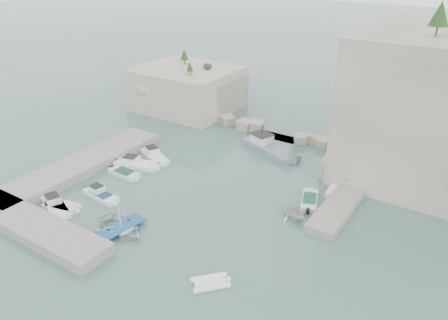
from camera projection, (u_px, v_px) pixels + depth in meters
The scene contains 22 objects.
ground at pixel (194, 205), 47.42m from camera, with size 400.00×400.00×0.00m, color #4A6F65.
cliff_terrace at pixel (365, 162), 53.96m from camera, with size 8.00×10.00×2.50m, color beige.
outcrop_west at pixel (187, 88), 74.51m from camera, with size 16.00×14.00×7.00m, color beige.
quay_west at pixel (81, 165), 54.82m from camera, with size 5.00×24.00×1.10m, color #9E9689.
quay_south at pixel (35, 227), 42.74m from camera, with size 18.00×4.00×1.10m, color #9E9689.
ledge_east at pixel (346, 197), 48.08m from camera, with size 3.00×16.00×0.80m, color #9E9689.
breakwater at pixel (278, 132), 64.11m from camera, with size 28.00×3.00×1.40m, color beige.
motorboat_a at pixel (155, 158), 57.95m from camera, with size 6.17×1.84×1.40m, color white, non-canonical shape.
motorboat_b at pixel (137, 166), 55.78m from camera, with size 6.26×2.05×1.40m, color white, non-canonical shape.
motorboat_c at pixel (124, 175), 53.60m from camera, with size 4.70×1.71×0.70m, color silver, non-canonical shape.
motorboat_d at pixel (101, 198), 48.80m from camera, with size 5.24×1.56×1.40m, color white, non-canonical shape.
motorboat_e at pixel (62, 209), 46.77m from camera, with size 4.36×1.78×0.70m, color silver, non-canonical shape.
motorboat_f at pixel (56, 209), 46.67m from camera, with size 6.11×1.82×1.40m, color white, non-canonical shape.
rowboat at pixel (121, 231), 43.10m from camera, with size 3.96×5.55×1.15m, color silver.
inflatable_dinghy at pixel (210, 284), 36.30m from camera, with size 3.41×1.65×0.44m, color white, non-canonical shape.
tender_east_a at pixel (293, 217), 45.30m from camera, with size 2.92×3.39×1.78m, color silver.
tender_east_b at pixel (309, 203), 47.88m from camera, with size 4.84×1.65×0.70m, color silver, non-canonical shape.
tender_east_c at pixel (335, 192), 49.99m from camera, with size 4.41×1.43×0.70m, color white, non-canonical shape.
tender_east_d at pixel (335, 183), 51.78m from camera, with size 1.78×4.74×1.83m, color white.
work_boat at pixel (270, 152), 59.71m from camera, with size 9.85×2.91×2.20m, color slate, non-canonical shape.
rowboat_mast at pixel (119, 208), 41.93m from camera, with size 0.10×0.10×4.20m, color white.
vegetation at pixel (446, 19), 49.04m from camera, with size 53.48×13.88×13.40m.
Camera 1 is at (24.99, -31.96, 25.25)m, focal length 35.00 mm.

